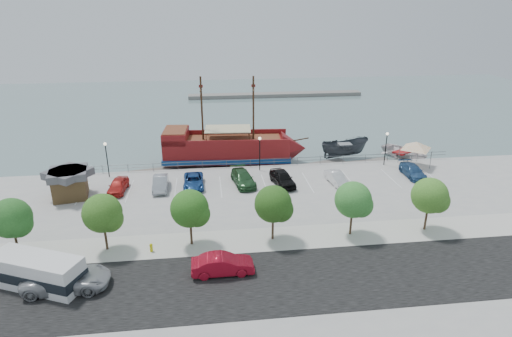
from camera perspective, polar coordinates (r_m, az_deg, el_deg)
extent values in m
plane|color=slate|center=(47.23, 1.50, -4.22)|extent=(160.00, 160.00, 0.00)
cube|color=#989898|center=(29.73, 7.80, -20.97)|extent=(100.00, 58.00, 1.20)
cube|color=black|center=(33.12, 5.66, -14.47)|extent=(100.00, 8.00, 0.04)
cube|color=beige|center=(38.04, 3.73, -9.25)|extent=(100.00, 4.00, 0.05)
cylinder|color=#565B5F|center=(53.61, 0.31, 1.23)|extent=(50.00, 0.06, 0.06)
cylinder|color=#565B5F|center=(53.75, 0.31, 0.83)|extent=(50.00, 0.06, 0.06)
cube|color=slate|center=(100.53, 2.62, 9.79)|extent=(40.00, 3.00, 0.80)
cube|color=maroon|center=(57.41, -3.92, 2.54)|extent=(16.71, 6.26, 2.66)
cube|color=navy|center=(57.69, -3.90, 1.73)|extent=(17.04, 6.59, 0.61)
cone|color=maroon|center=(57.93, 5.04, 2.69)|extent=(3.62, 5.14, 4.92)
cube|color=maroon|center=(57.31, -10.66, 4.34)|extent=(3.43, 5.33, 1.43)
cube|color=brown|center=(57.10, -10.71, 5.08)|extent=(3.19, 4.90, 0.12)
cube|color=brown|center=(56.98, -3.44, 3.87)|extent=(13.60, 5.43, 0.15)
cube|color=maroon|center=(59.25, -3.93, 4.85)|extent=(16.37, 1.36, 0.72)
cube|color=maroon|center=(54.55, -4.00, 3.40)|extent=(16.37, 1.36, 0.72)
cylinder|color=#382111|center=(55.93, -0.35, 7.99)|extent=(0.26, 0.26, 8.40)
cylinder|color=#382111|center=(56.04, -7.23, 7.85)|extent=(0.26, 0.26, 8.40)
cylinder|color=#382111|center=(55.40, -0.36, 10.57)|extent=(0.36, 3.08, 0.14)
cylinder|color=#382111|center=(55.51, -7.36, 10.42)|extent=(0.36, 3.08, 0.14)
cube|color=beige|center=(56.56, -3.78, 5.30)|extent=(6.20, 4.30, 0.12)
cylinder|color=#382111|center=(57.66, 5.79, 3.85)|extent=(2.56, 0.34, 0.61)
imported|color=#373D44|center=(60.23, 11.71, 2.42)|extent=(7.15, 3.45, 2.66)
imported|color=silver|center=(63.08, 19.22, 1.91)|extent=(7.68, 8.20, 1.38)
cube|color=#696057|center=(55.74, -14.74, -0.63)|extent=(7.16, 3.32, 0.39)
cube|color=#68625D|center=(57.12, 8.58, 0.40)|extent=(7.57, 4.23, 0.42)
cube|color=slate|center=(59.02, 14.36, 0.64)|extent=(7.38, 3.46, 0.41)
cube|color=#4D3820|center=(49.15, -23.53, -2.21)|extent=(3.86, 3.86, 2.42)
cube|color=#4D4D52|center=(48.62, -23.78, -0.60)|extent=(4.37, 4.37, 0.77)
cylinder|color=slate|center=(57.67, 18.52, 1.77)|extent=(0.08, 0.08, 2.31)
cylinder|color=slate|center=(59.14, 20.78, 1.95)|extent=(0.08, 0.08, 2.31)
cylinder|color=slate|center=(55.52, 19.96, 0.85)|extent=(0.08, 0.08, 2.31)
cylinder|color=slate|center=(57.04, 22.27, 1.06)|extent=(0.08, 0.08, 2.31)
pyramid|color=white|center=(56.71, 20.65, 3.36)|extent=(4.90, 4.90, 0.95)
imported|color=#A1A3A7|center=(34.41, -23.89, -13.26)|extent=(6.01, 2.80, 1.67)
imported|color=#A70E22|center=(33.26, -4.47, -12.63)|extent=(4.78, 1.74, 1.56)
cube|color=silver|center=(35.34, -27.14, -12.16)|extent=(7.14, 4.86, 2.42)
cube|color=black|center=(35.41, -27.10, -12.35)|extent=(7.27, 4.99, 0.77)
cylinder|color=#C0BA0C|center=(36.99, -13.79, -10.31)|extent=(0.25, 0.25, 0.62)
sphere|color=#C0BA0C|center=(36.83, -13.83, -9.88)|extent=(0.27, 0.27, 0.27)
cylinder|color=black|center=(52.95, -19.21, 0.95)|extent=(0.12, 0.12, 4.00)
sphere|color=#FFF2CC|center=(52.30, -19.48, 3.10)|extent=(0.36, 0.36, 0.36)
cylinder|color=black|center=(52.04, 0.50, 1.83)|extent=(0.12, 0.12, 4.00)
sphere|color=#FFF2CC|center=(51.38, 0.50, 4.04)|extent=(0.36, 0.36, 0.36)
cylinder|color=black|center=(56.29, 16.88, 2.40)|extent=(0.12, 0.12, 4.00)
sphere|color=#FFF2CC|center=(55.68, 17.11, 4.45)|extent=(0.36, 0.36, 0.36)
cylinder|color=#473321|center=(40.12, -29.28, -8.69)|extent=(0.20, 0.20, 2.20)
sphere|color=#23551F|center=(39.14, -29.88, -5.75)|extent=(3.20, 3.20, 3.20)
sphere|color=#23551F|center=(38.82, -29.11, -6.47)|extent=(2.20, 2.20, 2.20)
cylinder|color=#473321|center=(37.95, -19.38, -8.73)|extent=(0.20, 0.20, 2.20)
sphere|color=#315C1C|center=(36.90, -19.82, -5.62)|extent=(3.20, 3.20, 3.20)
sphere|color=#315C1C|center=(36.68, -18.92, -6.37)|extent=(2.20, 2.20, 2.20)
cylinder|color=#473321|center=(36.99, -8.65, -8.48)|extent=(0.20, 0.20, 2.20)
sphere|color=#265819|center=(35.92, -8.85, -5.29)|extent=(3.20, 3.20, 3.20)
sphere|color=#265819|center=(35.81, -7.86, -6.03)|extent=(2.20, 2.20, 2.20)
cylinder|color=#473321|center=(37.34, 2.24, -7.92)|extent=(0.20, 0.20, 2.20)
sphere|color=#244B16|center=(36.28, 2.29, -4.75)|extent=(3.20, 3.20, 3.20)
sphere|color=#244B16|center=(36.29, 3.30, -5.47)|extent=(2.20, 2.20, 2.20)
cylinder|color=#473321|center=(38.97, 12.54, -7.14)|extent=(0.20, 0.20, 2.20)
sphere|color=#31712C|center=(37.95, 12.81, -4.08)|extent=(3.20, 3.20, 3.20)
sphere|color=#31712C|center=(38.07, 13.77, -4.75)|extent=(2.20, 2.20, 2.20)
cylinder|color=#473321|center=(41.72, 21.71, -6.24)|extent=(0.20, 0.20, 2.20)
sphere|color=#3D7024|center=(40.77, 22.15, -3.36)|extent=(3.20, 3.20, 3.20)
sphere|color=#3D7024|center=(40.99, 23.00, -3.98)|extent=(2.20, 2.20, 2.20)
imported|color=red|center=(48.92, -17.92, -2.17)|extent=(2.04, 4.35, 1.44)
imported|color=#969BA4|center=(48.31, -12.64, -1.92)|extent=(1.64, 4.42, 1.44)
imported|color=navy|center=(48.28, -8.33, -1.70)|extent=(2.25, 4.79, 1.32)
imported|color=#26522B|center=(48.42, -1.73, -1.29)|extent=(2.91, 5.44, 1.50)
imported|color=black|center=(48.32, 3.55, -1.28)|extent=(2.74, 5.07, 1.64)
imported|color=silver|center=(49.49, 10.68, -1.25)|extent=(1.95, 4.23, 1.34)
imported|color=#294E7A|center=(53.97, 20.16, -0.29)|extent=(2.02, 4.75, 1.37)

